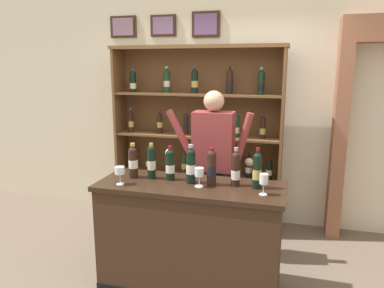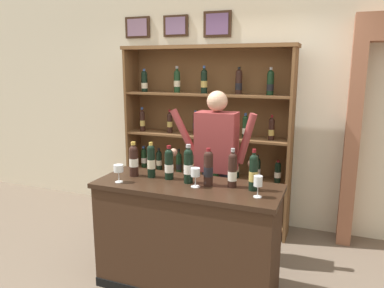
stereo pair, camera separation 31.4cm
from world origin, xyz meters
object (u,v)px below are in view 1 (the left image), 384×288
tasting_bottle_brunello (133,161)px  tasting_bottle_chianti (191,165)px  tasting_bottle_bianco (212,167)px  wine_glass_right (264,180)px  shopkeeper (213,157)px  tasting_counter (190,237)px  tasting_bottle_rosso (170,164)px  wine_glass_center (120,171)px  wine_glass_left (199,173)px  tasting_bottle_riserva (152,161)px  wine_shelf (197,135)px  tasting_bottle_super_tuscan (236,169)px  tasting_bottle_grappa (257,170)px

tasting_bottle_brunello → tasting_bottle_chianti: 0.53m
tasting_bottle_bianco → wine_glass_right: bearing=-15.8°
shopkeeper → wine_glass_right: 0.88m
tasting_counter → tasting_bottle_rosso: bearing=158.7°
tasting_counter → shopkeeper: bearing=84.1°
wine_glass_center → wine_glass_left: size_ratio=0.96×
tasting_bottle_brunello → tasting_bottle_rosso: bearing=5.1°
tasting_bottle_chianti → wine_glass_right: (0.61, -0.13, -0.04)m
tasting_bottle_rosso → tasting_bottle_chianti: bearing=-10.7°
tasting_bottle_chianti → tasting_bottle_bianco: bearing=-2.5°
tasting_bottle_riserva → wine_glass_left: bearing=-13.3°
wine_shelf → tasting_bottle_chianti: 1.34m
tasting_bottle_super_tuscan → wine_glass_center: 0.96m
tasting_bottle_brunello → tasting_bottle_grappa: size_ratio=0.93×
tasting_bottle_brunello → tasting_bottle_rosso: tasting_bottle_brunello is taller
wine_glass_right → wine_glass_left: bearing=174.4°
wine_shelf → shopkeeper: (0.36, -0.75, -0.07)m
tasting_bottle_rosso → wine_glass_right: size_ratio=1.80×
wine_glass_right → wine_glass_left: size_ratio=1.04×
wine_shelf → shopkeeper: wine_shelf is taller
tasting_bottle_riserva → shopkeeper: bearing=51.2°
tasting_bottle_chianti → tasting_bottle_grappa: bearing=1.1°
tasting_bottle_bianco → tasting_bottle_grappa: (0.37, 0.02, -0.00)m
shopkeeper → tasting_bottle_rosso: (-0.26, -0.52, 0.05)m
wine_shelf → tasting_bottle_super_tuscan: (0.67, -1.28, -0.02)m
tasting_bottle_riserva → wine_glass_center: tasting_bottle_riserva is taller
wine_shelf → tasting_bottle_bianco: 1.40m
tasting_bottle_super_tuscan → wine_glass_left: tasting_bottle_super_tuscan is taller
wine_shelf → wine_glass_left: 1.44m
tasting_bottle_riserva → tasting_bottle_bianco: 0.54m
wine_shelf → wine_glass_right: size_ratio=12.92×
wine_glass_right → wine_glass_left: 0.52m
tasting_bottle_brunello → tasting_bottle_super_tuscan: 0.90m
tasting_bottle_brunello → tasting_bottle_rosso: 0.33m
shopkeeper → tasting_bottle_rosso: 0.59m
tasting_bottle_brunello → tasting_bottle_riserva: 0.17m
tasting_bottle_chianti → wine_glass_left: tasting_bottle_chianti is taller
tasting_counter → tasting_bottle_super_tuscan: bearing=10.4°
tasting_bottle_rosso → tasting_bottle_bianco: (0.37, -0.04, 0.01)m
tasting_bottle_bianco → wine_glass_left: 0.12m
tasting_bottle_chianti → tasting_bottle_bianco: (0.18, -0.01, -0.00)m
tasting_bottle_bianco → wine_glass_right: tasting_bottle_bianco is taller
shopkeeper → wine_glass_center: size_ratio=11.07×
tasting_bottle_grappa → wine_glass_left: (-0.45, -0.09, -0.04)m
tasting_bottle_super_tuscan → tasting_bottle_grappa: size_ratio=0.96×
tasting_bottle_riserva → tasting_bottle_grappa: size_ratio=0.94×
tasting_bottle_chianti → wine_glass_right: size_ratio=1.99×
tasting_counter → tasting_bottle_super_tuscan: size_ratio=4.85×
tasting_bottle_rosso → tasting_bottle_grappa: bearing=-2.0°
tasting_counter → tasting_bottle_riserva: bearing=169.4°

